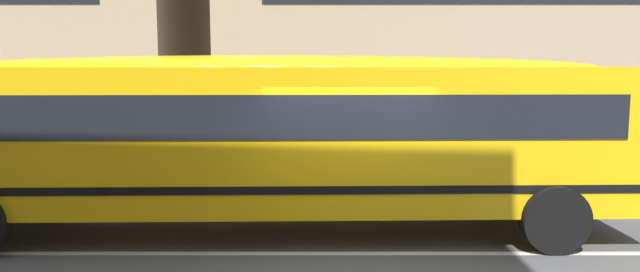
{
  "coord_description": "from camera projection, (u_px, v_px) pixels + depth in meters",
  "views": [
    {
      "loc": [
        -0.43,
        -8.72,
        2.86
      ],
      "look_at": [
        -0.45,
        0.61,
        1.71
      ],
      "focal_mm": 33.64,
      "sensor_mm": 36.0,
      "label": 1
    }
  ],
  "objects": [
    {
      "name": "ground_plane",
      "position": [
        350.0,
        254.0,
        9.0
      ],
      "size": [
        400.0,
        400.0,
        0.0
      ],
      "primitive_type": "plane",
      "color": "#4C4C4F"
    },
    {
      "name": "sidewalk_far",
      "position": [
        337.0,
        165.0,
        16.66
      ],
      "size": [
        120.0,
        3.0,
        0.01
      ],
      "primitive_type": "cube",
      "color": "gray",
      "rests_on": "ground_plane"
    },
    {
      "name": "lane_centreline",
      "position": [
        350.0,
        253.0,
        9.0
      ],
      "size": [
        110.0,
        0.16,
        0.01
      ],
      "primitive_type": "cube",
      "color": "silver",
      "rests_on": "ground_plane"
    },
    {
      "name": "school_bus",
      "position": [
        257.0,
        128.0,
        9.99
      ],
      "size": [
        13.35,
        3.17,
        2.97
      ],
      "rotation": [
        0.0,
        0.0,
        3.17
      ],
      "color": "yellow",
      "rests_on": "ground_plane"
    }
  ]
}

